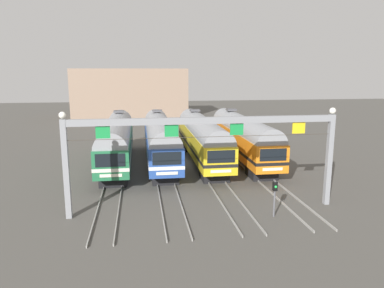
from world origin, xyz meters
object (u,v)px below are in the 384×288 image
commuter_train_yellow (202,137)px  yard_signal_mast (275,192)px  commuter_train_green (117,139)px  commuter_train_orange (243,136)px  catenary_gantry (204,137)px  commuter_train_blue (160,138)px

commuter_train_yellow → yard_signal_mast: 15.42m
commuter_train_green → commuter_train_orange: 13.10m
commuter_train_yellow → commuter_train_orange: size_ratio=1.00×
commuter_train_orange → catenary_gantry: (-6.55, -13.50, 2.45)m
yard_signal_mast → catenary_gantry: bearing=158.3°
commuter_train_green → commuter_train_orange: (13.10, 0.00, 0.00)m
commuter_train_orange → catenary_gantry: 15.20m
commuter_train_yellow → yard_signal_mast: commuter_train_yellow is taller
commuter_train_green → yard_signal_mast: bearing=-54.4°
commuter_train_orange → commuter_train_blue: bearing=180.0°
commuter_train_orange → commuter_train_yellow: bearing=180.0°
commuter_train_green → yard_signal_mast: 18.77m
commuter_train_orange → yard_signal_mast: bearing=-98.2°
commuter_train_blue → catenary_gantry: size_ratio=0.98×
commuter_train_blue → commuter_train_yellow: size_ratio=1.00×
commuter_train_green → catenary_gantry: catenary_gantry is taller
commuter_train_blue → yard_signal_mast: 16.61m
commuter_train_green → commuter_train_yellow: (8.73, 0.00, 0.00)m
commuter_train_yellow → catenary_gantry: bearing=-99.2°
commuter_train_blue → commuter_train_yellow: (4.37, 0.00, 0.00)m
commuter_train_green → yard_signal_mast: (10.92, -15.24, -0.97)m
catenary_gantry → yard_signal_mast: 5.81m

